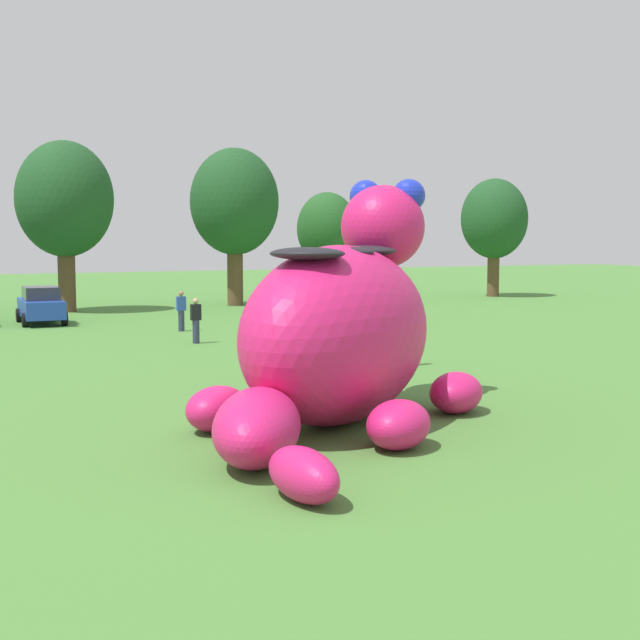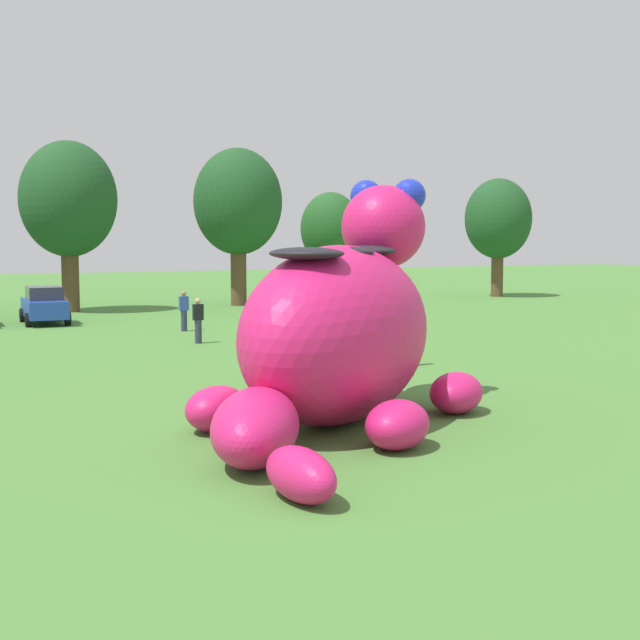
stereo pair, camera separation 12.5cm
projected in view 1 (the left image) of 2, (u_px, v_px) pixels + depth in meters
name	position (u px, v px, depth m)	size (l,w,h in m)	color
ground_plane	(280.00, 419.00, 19.44)	(160.00, 160.00, 0.00)	#4C8438
giant_inflatable_creature	(339.00, 331.00, 19.01)	(8.11, 9.75, 5.43)	#E01E6B
car_blue	(41.00, 305.00, 40.29)	(1.95, 4.11, 1.72)	#2347B7
tree_centre_left	(65.00, 200.00, 46.14)	(5.08, 5.08, 9.01)	brown
tree_centre	(234.00, 203.00, 50.42)	(5.10, 5.10, 9.05)	brown
tree_centre_right	(327.00, 230.00, 55.22)	(3.81, 3.81, 6.76)	brown
tree_mid_right	(494.00, 220.00, 58.00)	(4.39, 4.39, 7.79)	brown
spectator_near_inflatable	(196.00, 321.00, 32.98)	(0.38, 0.26, 1.71)	#2D334C
spectator_mid_field	(181.00, 311.00, 37.20)	(0.38, 0.26, 1.71)	#2D334C
spectator_by_cars	(408.00, 339.00, 27.29)	(0.38, 0.26, 1.71)	black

